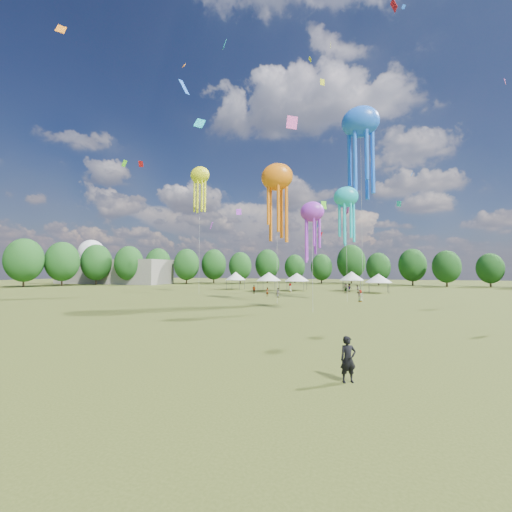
% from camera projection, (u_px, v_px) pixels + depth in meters
% --- Properties ---
extents(ground, '(300.00, 300.00, 0.00)m').
position_uv_depth(ground, '(186.00, 358.00, 16.66)').
color(ground, '#384416').
rests_on(ground, ground).
extents(observer_main, '(0.81, 0.71, 1.87)m').
position_uv_depth(observer_main, '(348.00, 359.00, 13.03)').
color(observer_main, black).
rests_on(observer_main, ground).
extents(spectator_near, '(0.99, 0.98, 1.61)m').
position_uv_depth(spectator_near, '(278.00, 293.00, 52.85)').
color(spectator_near, gray).
rests_on(spectator_near, ground).
extents(spectators_far, '(20.95, 22.00, 1.87)m').
position_uv_depth(spectators_far, '(328.00, 289.00, 61.89)').
color(spectators_far, gray).
rests_on(spectators_far, ground).
extents(festival_tents, '(36.78, 11.11, 4.31)m').
position_uv_depth(festival_tents, '(305.00, 277.00, 70.22)').
color(festival_tents, '#47474C').
rests_on(festival_tents, ground).
extents(show_kites, '(34.34, 21.21, 29.30)m').
position_uv_depth(show_kites, '(308.00, 171.00, 48.12)').
color(show_kites, orange).
rests_on(show_kites, ground).
extents(small_kites, '(79.73, 60.68, 47.07)m').
position_uv_depth(small_kites, '(304.00, 138.00, 58.19)').
color(small_kites, orange).
rests_on(small_kites, ground).
extents(treeline, '(201.57, 95.24, 13.43)m').
position_uv_depth(treeline, '(308.00, 262.00, 77.34)').
color(treeline, '#38281C').
rests_on(treeline, ground).
extents(hangar, '(40.00, 12.00, 8.00)m').
position_uv_depth(hangar, '(113.00, 272.00, 108.05)').
color(hangar, gray).
rests_on(hangar, ground).
extents(radome, '(9.00, 9.00, 16.00)m').
position_uv_depth(radome, '(91.00, 256.00, 119.13)').
color(radome, white).
rests_on(radome, ground).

